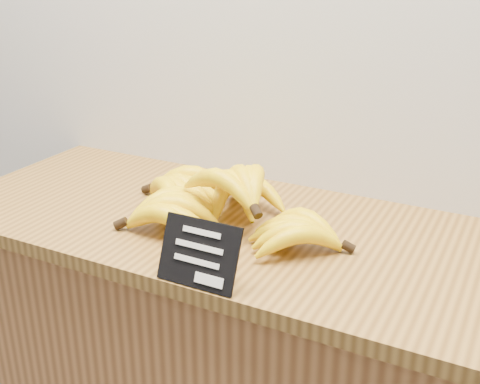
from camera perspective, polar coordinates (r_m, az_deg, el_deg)
counter_top at (r=1.23m, az=1.07°, el=-3.74°), size 1.34×0.54×0.03m
chalkboard_sign at (r=1.00m, az=-3.93°, el=-5.86°), size 0.14×0.05×0.11m
banana_pile at (r=1.22m, az=-1.79°, el=-0.92°), size 0.51×0.32×0.12m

